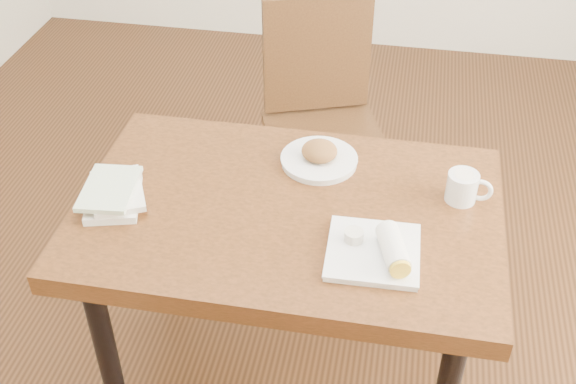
% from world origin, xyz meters
% --- Properties ---
extents(ground, '(4.00, 5.00, 0.01)m').
position_xyz_m(ground, '(0.00, 0.00, -0.01)').
color(ground, '#472814').
rests_on(ground, ground).
extents(table, '(1.13, 0.75, 0.75)m').
position_xyz_m(table, '(0.00, 0.00, 0.66)').
color(table, brown).
rests_on(table, ground).
extents(chair_far, '(0.54, 0.54, 0.95)m').
position_xyz_m(chair_far, '(-0.02, 0.82, 0.55)').
color(chair_far, '#482D14').
rests_on(chair_far, ground).
extents(plate_scone, '(0.22, 0.22, 0.07)m').
position_xyz_m(plate_scone, '(0.05, 0.21, 0.77)').
color(plate_scone, white).
rests_on(plate_scone, table).
extents(coffee_mug, '(0.12, 0.08, 0.08)m').
position_xyz_m(coffee_mug, '(0.46, 0.12, 0.79)').
color(coffee_mug, white).
rests_on(coffee_mug, table).
extents(plate_burrito, '(0.23, 0.23, 0.08)m').
position_xyz_m(plate_burrito, '(0.25, -0.15, 0.77)').
color(plate_burrito, white).
rests_on(plate_burrito, table).
extents(book_stack, '(0.20, 0.24, 0.05)m').
position_xyz_m(book_stack, '(-0.46, -0.06, 0.78)').
color(book_stack, white).
rests_on(book_stack, table).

